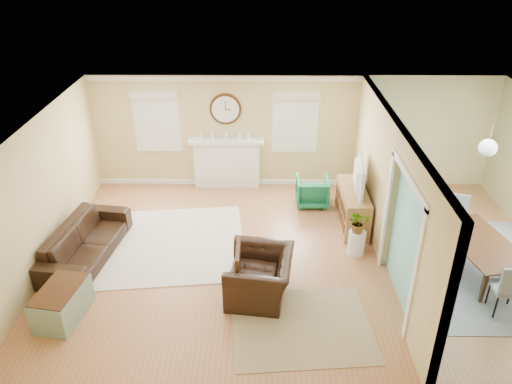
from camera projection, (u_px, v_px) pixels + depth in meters
floor at (299, 257)px, 9.22m from camera, size 9.00×9.00×0.00m
wall_back at (293, 132)px, 11.25m from camera, size 9.00×0.02×2.60m
wall_front at (320, 315)px, 5.96m from camera, size 9.00×0.02×2.60m
wall_left at (43, 194)px, 8.65m from camera, size 0.02×6.00×2.60m
ceiling at (306, 124)px, 8.00m from camera, size 9.00×6.00×0.02m
partition at (387, 185)px, 8.81m from camera, size 0.17×6.00×2.60m
fireplace at (227, 162)px, 11.49m from camera, size 1.70×0.30×1.17m
wall_clock at (226, 109)px, 10.98m from camera, size 0.70×0.07×0.70m
window_left at (156, 117)px, 11.07m from camera, size 1.05×0.13×1.42m
window_right at (296, 118)px, 11.04m from camera, size 1.05×0.13×1.42m
pendant at (488, 148)px, 8.15m from camera, size 0.30×0.30×0.55m
rug_cream at (165, 244)px, 9.58m from camera, size 3.29×2.94×0.02m
rug_jute at (302, 326)px, 7.61m from camera, size 2.23×1.88×0.01m
rug_grey at (476, 270)px, 8.86m from camera, size 2.62×3.27×0.01m
sofa at (86, 241)px, 9.09m from camera, size 1.17×2.35×0.66m
eames_chair at (260, 276)px, 8.10m from camera, size 1.17×1.30×0.76m
green_chair at (312, 191)px, 10.84m from camera, size 0.69×0.71×0.64m
trunk at (62, 303)px, 7.68m from camera, size 0.72×1.03×0.55m
credenza at (352, 208)px, 10.04m from camera, size 0.50×1.46×0.80m
tv at (355, 176)px, 9.70m from camera, size 0.27×1.11×0.63m
garden_stool at (356, 243)px, 9.23m from camera, size 0.32×0.32×0.47m
potted_plant at (359, 222)px, 9.02m from camera, size 0.39×0.34×0.43m
dining_table at (479, 256)px, 8.72m from camera, size 1.31×1.91×0.61m
dining_chair_n at (457, 215)px, 9.52m from camera, size 0.49×0.49×0.89m
dining_chair_s at (508, 283)px, 7.66m from camera, size 0.45×0.45×0.95m
dining_chair_w at (440, 246)px, 8.62m from camera, size 0.46×0.46×0.88m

